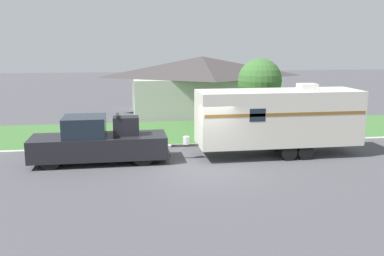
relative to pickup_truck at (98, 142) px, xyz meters
name	(u,v)px	position (x,y,z in m)	size (l,w,h in m)	color
ground_plane	(207,168)	(4.48, -1.62, -0.91)	(120.00, 120.00, 0.00)	#47474C
curb_strip	(193,146)	(4.48, 2.13, -0.84)	(80.00, 0.30, 0.14)	#ADADA8
lawn_strip	(183,132)	(4.48, 5.78, -0.89)	(80.00, 7.00, 0.03)	#3D6B33
house_across_street	(202,84)	(6.87, 12.74, 1.24)	(10.95, 6.94, 4.14)	#B2B2A8
pickup_truck	(98,142)	(0.00, 0.00, 0.00)	(5.89, 1.92, 2.11)	black
travel_trailer	(278,117)	(8.10, 0.00, 0.87)	(8.62, 2.23, 3.29)	black
mailbox	(223,122)	(6.23, 3.09, 0.14)	(0.48, 0.20, 1.37)	brown
tree_in_yard	(260,81)	(8.56, 4.26, 2.16)	(2.41, 2.41, 4.29)	brown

